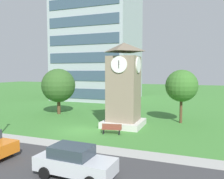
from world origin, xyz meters
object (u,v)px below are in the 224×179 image
object	(u,v)px
clock_tower	(124,90)
tree_streetside	(58,86)
tree_near_tower	(182,86)
park_bench	(112,129)
parked_car_silver	(74,161)

from	to	relation	value
clock_tower	tree_streetside	xyz separation A→B (m)	(-10.13, 3.49, 0.02)
tree_near_tower	park_bench	bearing A→B (deg)	-128.53
clock_tower	parked_car_silver	distance (m)	12.28
clock_tower	park_bench	size ratio (longest dim) A/B	4.56
tree_near_tower	parked_car_silver	distance (m)	16.42
clock_tower	tree_streetside	size ratio (longest dim) A/B	1.43
tree_near_tower	tree_streetside	bearing A→B (deg)	-179.47
tree_streetside	parked_car_silver	xyz separation A→B (m)	(11.21, -15.38, -2.89)
park_bench	parked_car_silver	size ratio (longest dim) A/B	0.42
park_bench	tree_streetside	bearing A→B (deg)	146.13
tree_streetside	parked_car_silver	distance (m)	19.25
clock_tower	park_bench	bearing A→B (deg)	-91.57
park_bench	tree_streetside	world-z (taller)	tree_streetside
parked_car_silver	tree_streetside	bearing A→B (deg)	126.09
clock_tower	tree_streetside	bearing A→B (deg)	160.98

